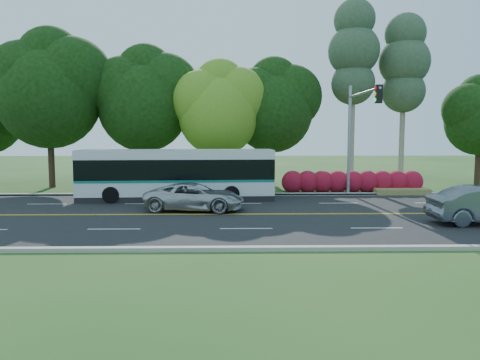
{
  "coord_description": "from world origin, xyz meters",
  "views": [
    {
      "loc": [
        -1.14,
        -22.72,
        4.0
      ],
      "look_at": [
        -0.64,
        2.0,
        1.51
      ],
      "focal_mm": 35.0,
      "sensor_mm": 36.0,
      "label": 1
    }
  ],
  "objects": [
    {
      "name": "curb_north",
      "position": [
        0.0,
        7.15,
        0.07
      ],
      "size": [
        60.0,
        0.3,
        0.15
      ],
      "primitive_type": "cube",
      "color": "#A6A296",
      "rests_on": "ground"
    },
    {
      "name": "transit_bus",
      "position": [
        -4.37,
        5.04,
        1.5
      ],
      "size": [
        11.55,
        3.07,
        2.99
      ],
      "rotation": [
        0.0,
        0.0,
        0.05
      ],
      "color": "silver",
      "rests_on": "road"
    },
    {
      "name": "road",
      "position": [
        0.0,
        0.0,
        0.01
      ],
      "size": [
        60.0,
        14.0,
        0.02
      ],
      "primitive_type": "cube",
      "color": "black",
      "rests_on": "ground"
    },
    {
      "name": "tree_row",
      "position": [
        -5.15,
        12.13,
        6.73
      ],
      "size": [
        44.7,
        9.1,
        13.84
      ],
      "color": "#311C15",
      "rests_on": "ground"
    },
    {
      "name": "ground",
      "position": [
        0.0,
        0.0,
        0.0
      ],
      "size": [
        120.0,
        120.0,
        0.0
      ],
      "primitive_type": "plane",
      "color": "#1D4717",
      "rests_on": "ground"
    },
    {
      "name": "grass_verge",
      "position": [
        0.0,
        9.0,
        0.05
      ],
      "size": [
        60.0,
        4.0,
        0.1
      ],
      "primitive_type": "cube",
      "color": "#1D4717",
      "rests_on": "ground"
    },
    {
      "name": "bougainvillea_hedge",
      "position": [
        7.18,
        8.15,
        0.72
      ],
      "size": [
        9.5,
        2.25,
        1.5
      ],
      "color": "maroon",
      "rests_on": "ground"
    },
    {
      "name": "traffic_signal",
      "position": [
        6.49,
        5.4,
        4.67
      ],
      "size": [
        0.42,
        6.1,
        7.0
      ],
      "color": "#93969B",
      "rests_on": "ground"
    },
    {
      "name": "curb_south",
      "position": [
        0.0,
        -7.15,
        0.07
      ],
      "size": [
        60.0,
        0.3,
        0.15
      ],
      "primitive_type": "cube",
      "color": "#A6A296",
      "rests_on": "ground"
    },
    {
      "name": "suv",
      "position": [
        -3.0,
        1.18,
        0.73
      ],
      "size": [
        5.34,
        2.98,
        1.41
      ],
      "primitive_type": "imported",
      "rotation": [
        0.0,
        0.0,
        1.44
      ],
      "color": "#B4B6B9",
      "rests_on": "road"
    },
    {
      "name": "lane_markings",
      "position": [
        -0.09,
        0.0,
        0.02
      ],
      "size": [
        57.6,
        13.82,
        0.0
      ],
      "color": "gold",
      "rests_on": "road"
    }
  ]
}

